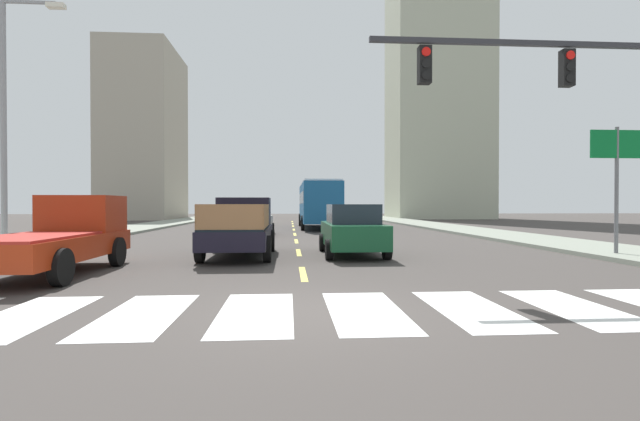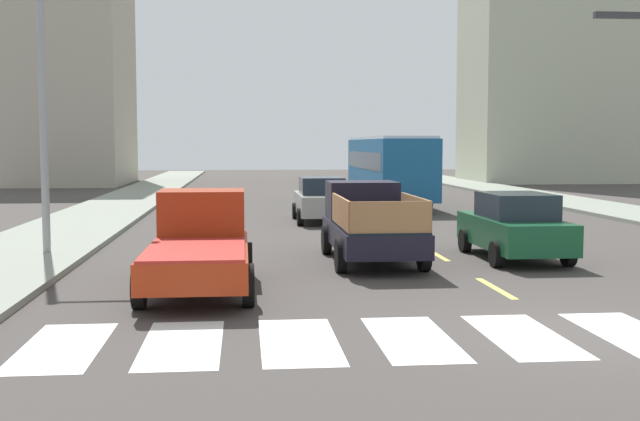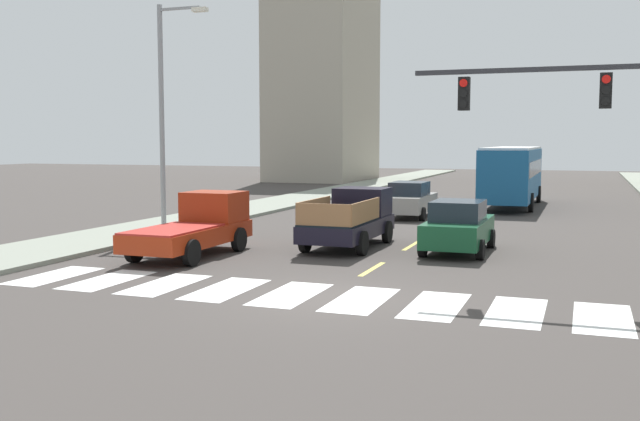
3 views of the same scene
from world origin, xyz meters
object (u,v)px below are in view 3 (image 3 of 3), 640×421
pickup_dark (197,226)px  city_bus (512,172)px  streetlight_left (165,108)px  sedan_near_right (410,200)px  pickup_stakebed (352,219)px  sedan_mid (458,226)px

pickup_dark → city_bus: 22.68m
city_bus → streetlight_left: bearing=-126.5°
sedan_near_right → pickup_dark: bearing=-105.1°
streetlight_left → pickup_stakebed: bearing=-8.1°
sedan_mid → streetlight_left: (-11.94, 1.43, 4.11)m
city_bus → sedan_near_right: 8.71m
sedan_near_right → city_bus: bearing=62.9°
pickup_stakebed → sedan_mid: pickup_stakebed is taller
city_bus → sedan_mid: city_bus is taller
sedan_near_right → streetlight_left: streetlight_left is taller
pickup_stakebed → sedan_near_right: pickup_stakebed is taller
city_bus → sedan_mid: bearing=-90.6°
pickup_dark → sedan_near_right: size_ratio=1.18×
pickup_stakebed → pickup_dark: (-4.11, -3.60, -0.02)m
pickup_dark → sedan_near_right: bearing=71.7°
pickup_stakebed → city_bus: bearing=78.2°
sedan_mid → streetlight_left: streetlight_left is taller
streetlight_left → city_bus: bearing=54.0°
pickup_dark → streetlight_left: (-4.07, 4.76, 4.05)m
pickup_dark → sedan_near_right: (3.86, 13.59, -0.06)m
city_bus → sedan_near_right: city_bus is taller
sedan_near_right → sedan_mid: bearing=-67.9°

